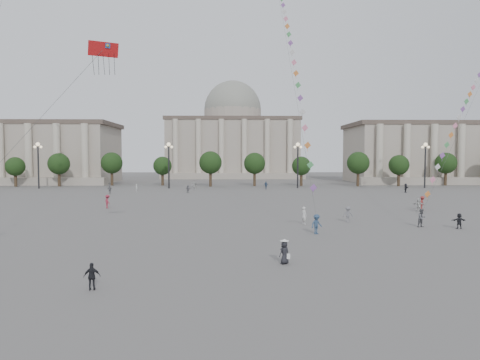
{
  "coord_description": "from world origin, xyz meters",
  "views": [
    {
      "loc": [
        -0.47,
        -29.36,
        7.14
      ],
      "look_at": [
        0.36,
        12.0,
        4.97
      ],
      "focal_mm": 32.0,
      "sensor_mm": 36.0,
      "label": 1
    }
  ],
  "objects": [
    {
      "name": "person_crowd_4",
      "position": [
        -8.86,
        66.7,
        0.88
      ],
      "size": [
        1.59,
        1.47,
        1.77
      ],
      "primitive_type": "imported",
      "rotation": [
        0.0,
        0.0,
        3.85
      ],
      "color": "silver",
      "rests_on": "ground"
    },
    {
      "name": "person_crowd_9",
      "position": [
        35.16,
        57.0,
        0.93
      ],
      "size": [
        1.56,
        1.65,
        1.86
      ],
      "primitive_type": "imported",
      "rotation": [
        0.0,
        0.0,
        0.84
      ],
      "color": "black",
      "rests_on": "ground"
    },
    {
      "name": "kite_train_mid",
      "position": [
        7.4,
        34.02,
        27.15
      ],
      "size": [
        0.91,
        44.84,
        65.43
      ],
      "color": "#3F3F3F",
      "rests_on": "ground"
    },
    {
      "name": "person_crowd_8",
      "position": [
        25.63,
        28.23,
        0.95
      ],
      "size": [
        1.33,
        1.39,
        1.9
      ],
      "primitive_type": "imported",
      "rotation": [
        0.0,
        0.0,
        0.87
      ],
      "color": "maroon",
      "rests_on": "ground"
    },
    {
      "name": "kite_flyer_2",
      "position": [
        19.11,
        13.89,
        0.94
      ],
      "size": [
        1.09,
        0.96,
        1.88
      ],
      "primitive_type": "imported",
      "rotation": [
        0.0,
        0.0,
        0.32
      ],
      "color": "#58585C",
      "rests_on": "ground"
    },
    {
      "name": "person_crowd_7",
      "position": [
        24.44,
        26.69,
        0.88
      ],
      "size": [
        1.58,
        1.47,
        1.76
      ],
      "primitive_type": "imported",
      "rotation": [
        0.0,
        0.0,
        2.43
      ],
      "color": "beige",
      "rests_on": "ground"
    },
    {
      "name": "lamp_post_mid_west",
      "position": [
        -15.0,
        70.0,
        7.35
      ],
      "size": [
        2.0,
        0.9,
        10.65
      ],
      "color": "#262628",
      "rests_on": "ground"
    },
    {
      "name": "lamp_post_far_east",
      "position": [
        45.0,
        70.0,
        7.35
      ],
      "size": [
        2.0,
        0.9,
        10.65
      ],
      "color": "#262628",
      "rests_on": "ground"
    },
    {
      "name": "person_crowd_12",
      "position": [
        -9.3,
        57.41,
        0.8
      ],
      "size": [
        1.48,
        1.25,
        1.6
      ],
      "primitive_type": "imported",
      "rotation": [
        0.0,
        0.0,
        2.51
      ],
      "color": "slate",
      "rests_on": "ground"
    },
    {
      "name": "person_crowd_16",
      "position": [
        -24.54,
        55.26,
        0.82
      ],
      "size": [
        0.96,
        0.4,
        1.63
      ],
      "primitive_type": "imported",
      "rotation": [
        0.0,
        0.0,
        0.0
      ],
      "color": "#57575B",
      "rests_on": "ground"
    },
    {
      "name": "tourist_4",
      "position": [
        -7.99,
        -6.51,
        0.75
      ],
      "size": [
        0.92,
        0.51,
        1.49
      ],
      "primitive_type": "imported",
      "rotation": [
        0.0,
        0.0,
        3.32
      ],
      "color": "black",
      "rests_on": "ground"
    },
    {
      "name": "person_crowd_3",
      "position": [
        22.39,
        12.77,
        0.78
      ],
      "size": [
        1.45,
        0.5,
        1.55
      ],
      "primitive_type": "imported",
      "rotation": [
        0.0,
        0.0,
        3.17
      ],
      "color": "black",
      "rests_on": "ground"
    },
    {
      "name": "tree_row",
      "position": [
        0.0,
        78.0,
        5.39
      ],
      "size": [
        137.12,
        5.12,
        8.0
      ],
      "color": "#36271B",
      "rests_on": "ground"
    },
    {
      "name": "lamp_post_mid_east",
      "position": [
        15.0,
        70.0,
        7.35
      ],
      "size": [
        2.0,
        0.9,
        10.65
      ],
      "color": "#262628",
      "rests_on": "ground"
    },
    {
      "name": "kite_train_east",
      "position": [
        33.75,
        29.51,
        18.07
      ],
      "size": [
        28.0,
        29.32,
        51.0
      ],
      "color": "#3F3F3F",
      "rests_on": "ground"
    },
    {
      "name": "kite_flyer_1",
      "position": [
        7.48,
        10.14,
        0.93
      ],
      "size": [
        1.38,
        1.19,
        1.85
      ],
      "primitive_type": "imported",
      "rotation": [
        0.0,
        0.0,
        0.53
      ],
      "color": "navy",
      "rests_on": "ground"
    },
    {
      "name": "dragon_kite",
      "position": [
        -10.26,
        3.53,
        14.5
      ],
      "size": [
        6.79,
        2.1,
        18.01
      ],
      "color": "red",
      "rests_on": "ground"
    },
    {
      "name": "person_crowd_6",
      "position": [
        12.44,
        17.43,
        0.87
      ],
      "size": [
        1.24,
        0.87,
        1.74
      ],
      "primitive_type": "imported",
      "rotation": [
        0.0,
        0.0,
        6.06
      ],
      "color": "slate",
      "rests_on": "ground"
    },
    {
      "name": "person_crowd_17",
      "position": [
        -17.93,
        30.87,
        0.96
      ],
      "size": [
        1.32,
        1.42,
        1.92
      ],
      "primitive_type": "imported",
      "rotation": [
        0.0,
        0.0,
        2.22
      ],
      "color": "maroon",
      "rests_on": "ground"
    },
    {
      "name": "lamp_post_far_west",
      "position": [
        -45.0,
        70.0,
        7.35
      ],
      "size": [
        2.0,
        0.9,
        10.65
      ],
      "color": "#262628",
      "rests_on": "ground"
    },
    {
      "name": "hat_person",
      "position": [
        3.08,
        -1.06,
        0.83
      ],
      "size": [
        0.9,
        0.83,
        1.69
      ],
      "color": "black",
      "rests_on": "ground"
    },
    {
      "name": "hall_central",
      "position": [
        0.0,
        129.22,
        14.23
      ],
      "size": [
        48.3,
        34.3,
        35.5
      ],
      "color": "#9F9385",
      "rests_on": "ground"
    },
    {
      "name": "person_crowd_0",
      "position": [
        7.31,
        66.78,
        0.89
      ],
      "size": [
        1.08,
        0.54,
        1.78
      ],
      "primitive_type": "imported",
      "rotation": [
        0.0,
        0.0,
        0.1
      ],
      "color": "navy",
      "rests_on": "ground"
    },
    {
      "name": "person_crowd_13",
      "position": [
        7.31,
        16.02,
        0.94
      ],
      "size": [
        0.73,
        0.82,
        1.88
      ],
      "primitive_type": "imported",
      "rotation": [
        0.0,
        0.0,
        2.07
      ],
      "color": "silver",
      "rests_on": "ground"
    },
    {
      "name": "person_crowd_10",
      "position": [
        -20.31,
        60.12,
        0.79
      ],
      "size": [
        0.49,
        0.64,
        1.59
      ],
      "primitive_type": "imported",
      "rotation": [
        0.0,
        0.0,
        1.78
      ],
      "color": "silver",
      "rests_on": "ground"
    },
    {
      "name": "ground",
      "position": [
        0.0,
        0.0,
        0.0
      ],
      "size": [
        360.0,
        360.0,
        0.0
      ],
      "primitive_type": "plane",
      "color": "#504D4B",
      "rests_on": "ground"
    }
  ]
}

